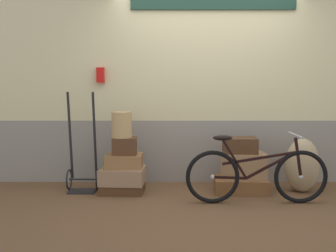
# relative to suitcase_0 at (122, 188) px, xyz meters

# --- Properties ---
(ground) EXTENTS (9.48, 5.20, 0.06)m
(ground) POSITION_rel_suitcase_0_xyz_m (1.10, -0.25, -0.09)
(ground) COLOR brown
(station_building) EXTENTS (7.48, 0.74, 2.69)m
(station_building) POSITION_rel_suitcase_0_xyz_m (1.11, 0.59, 1.29)
(station_building) COLOR gray
(station_building) RESTS_ON ground
(suitcase_0) EXTENTS (0.55, 0.44, 0.12)m
(suitcase_0) POSITION_rel_suitcase_0_xyz_m (0.00, 0.00, 0.00)
(suitcase_0) COLOR #4C2D19
(suitcase_0) RESTS_ON ground
(suitcase_1) EXTENTS (0.57, 0.45, 0.20)m
(suitcase_1) POSITION_rel_suitcase_0_xyz_m (0.00, -0.01, 0.16)
(suitcase_1) COLOR #937051
(suitcase_1) RESTS_ON suitcase_0
(suitcase_2) EXTENTS (0.45, 0.36, 0.17)m
(suitcase_2) POSITION_rel_suitcase_0_xyz_m (0.02, 0.02, 0.34)
(suitcase_2) COLOR olive
(suitcase_2) RESTS_ON suitcase_1
(suitcase_3) EXTENTS (0.30, 0.25, 0.21)m
(suitcase_3) POSITION_rel_suitcase_0_xyz_m (0.03, 0.01, 0.53)
(suitcase_3) COLOR #4C2D19
(suitcase_3) RESTS_ON suitcase_2
(suitcase_4) EXTENTS (0.67, 0.45, 0.18)m
(suitcase_4) POSITION_rel_suitcase_0_xyz_m (1.48, 0.01, 0.03)
(suitcase_4) COLOR brown
(suitcase_4) RESTS_ON ground
(suitcase_5) EXTENTS (0.54, 0.35, 0.12)m
(suitcase_5) POSITION_rel_suitcase_0_xyz_m (1.52, 0.03, 0.18)
(suitcase_5) COLOR #9E754C
(suitcase_5) RESTS_ON suitcase_4
(suitcase_6) EXTENTS (0.53, 0.35, 0.20)m
(suitcase_6) POSITION_rel_suitcase_0_xyz_m (1.53, 0.03, 0.34)
(suitcase_6) COLOR #9E754C
(suitcase_6) RESTS_ON suitcase_5
(suitcase_7) EXTENTS (0.42, 0.29, 0.19)m
(suitcase_7) POSITION_rel_suitcase_0_xyz_m (1.47, 0.04, 0.53)
(suitcase_7) COLOR #4C2D19
(suitcase_7) RESTS_ON suitcase_6
(wicker_basket) EXTENTS (0.25, 0.25, 0.32)m
(wicker_basket) POSITION_rel_suitcase_0_xyz_m (-0.00, 0.01, 0.80)
(wicker_basket) COLOR tan
(wicker_basket) RESTS_ON suitcase_3
(luggage_trolley) EXTENTS (0.39, 0.35, 1.26)m
(luggage_trolley) POSITION_rel_suitcase_0_xyz_m (-0.52, 0.10, 0.25)
(luggage_trolley) COLOR black
(luggage_trolley) RESTS_ON ground
(burlap_sack) EXTENTS (0.42, 0.36, 0.68)m
(burlap_sack) POSITION_rel_suitcase_0_xyz_m (2.26, 0.03, 0.28)
(burlap_sack) COLOR tan
(burlap_sack) RESTS_ON ground
(bicycle) EXTENTS (1.62, 0.46, 0.80)m
(bicycle) POSITION_rel_suitcase_0_xyz_m (1.57, -0.45, 0.27)
(bicycle) COLOR black
(bicycle) RESTS_ON ground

